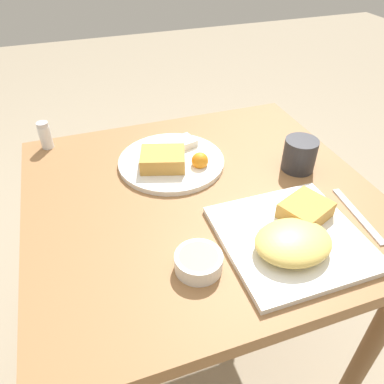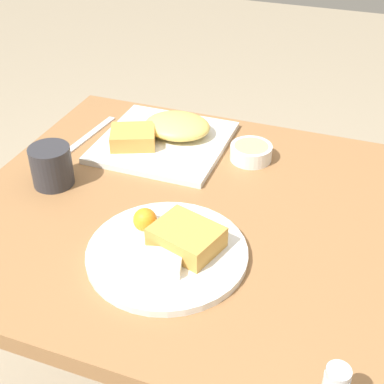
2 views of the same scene
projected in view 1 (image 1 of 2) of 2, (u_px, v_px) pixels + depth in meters
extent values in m
plane|color=gray|center=(198.00, 350.00, 1.36)|extent=(8.00, 8.00, 0.00)
cube|color=olive|center=(201.00, 198.00, 0.92)|extent=(0.83, 0.78, 0.04)
cylinder|color=brown|center=(368.00, 352.00, 0.99)|extent=(0.05, 0.05, 0.70)
cylinder|color=brown|center=(71.00, 244.00, 1.30)|extent=(0.05, 0.05, 0.70)
cylinder|color=brown|center=(255.00, 201.00, 1.48)|extent=(0.05, 0.05, 0.70)
cube|color=white|center=(291.00, 238.00, 0.78)|extent=(0.28, 0.28, 0.01)
ellipsoid|color=#EAC660|center=(293.00, 242.00, 0.73)|extent=(0.16, 0.13, 0.04)
cube|color=gold|center=(305.00, 210.00, 0.81)|extent=(0.12, 0.12, 0.04)
cylinder|color=white|center=(171.00, 162.00, 1.00)|extent=(0.28, 0.28, 0.01)
cube|color=gold|center=(163.00, 159.00, 0.96)|extent=(0.13, 0.12, 0.04)
cube|color=silver|center=(173.00, 146.00, 1.03)|extent=(0.14, 0.09, 0.02)
sphere|color=orange|center=(200.00, 161.00, 0.97)|extent=(0.04, 0.04, 0.04)
cylinder|color=white|center=(199.00, 262.00, 0.71)|extent=(0.09, 0.09, 0.03)
cylinder|color=#D1B775|center=(199.00, 257.00, 0.70)|extent=(0.08, 0.08, 0.00)
cylinder|color=white|center=(46.00, 137.00, 1.05)|extent=(0.03, 0.03, 0.07)
cylinder|color=white|center=(47.00, 142.00, 1.06)|extent=(0.03, 0.03, 0.04)
cylinder|color=silver|center=(42.00, 125.00, 1.03)|extent=(0.03, 0.03, 0.01)
cube|color=silver|center=(358.00, 215.00, 0.84)|extent=(0.03, 0.19, 0.00)
cylinder|color=#2D2D33|center=(300.00, 155.00, 0.96)|extent=(0.08, 0.08, 0.09)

